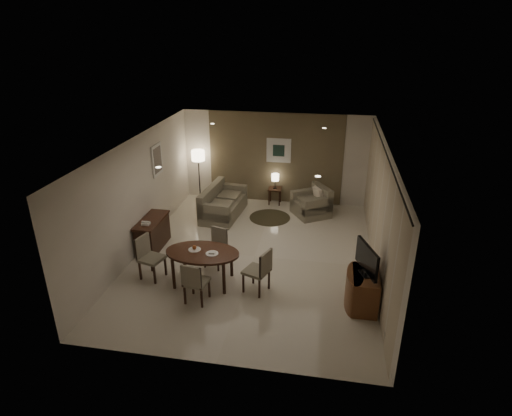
% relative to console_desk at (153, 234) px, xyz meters
% --- Properties ---
extents(room_shell, '(5.50, 7.00, 2.70)m').
position_rel_console_desk_xyz_m(room_shell, '(2.49, 0.40, 0.98)').
color(room_shell, beige).
rests_on(room_shell, ground).
extents(taupe_accent, '(3.96, 0.03, 2.70)m').
position_rel_console_desk_xyz_m(taupe_accent, '(2.49, 3.48, 0.98)').
color(taupe_accent, brown).
rests_on(taupe_accent, wall_back).
extents(curtain_wall, '(0.08, 6.70, 2.58)m').
position_rel_console_desk_xyz_m(curtain_wall, '(5.17, 0.00, 0.95)').
color(curtain_wall, beige).
rests_on(curtain_wall, wall_right).
extents(curtain_rod, '(0.03, 6.80, 0.03)m').
position_rel_console_desk_xyz_m(curtain_rod, '(5.17, 0.00, 2.27)').
color(curtain_rod, black).
rests_on(curtain_rod, wall_right).
extents(art_back_frame, '(0.72, 0.03, 0.72)m').
position_rel_console_desk_xyz_m(art_back_frame, '(2.59, 3.46, 1.23)').
color(art_back_frame, silver).
rests_on(art_back_frame, wall_back).
extents(art_back_canvas, '(0.34, 0.01, 0.34)m').
position_rel_console_desk_xyz_m(art_back_canvas, '(2.59, 3.44, 1.23)').
color(art_back_canvas, '#1B3127').
rests_on(art_back_canvas, wall_back).
extents(art_left_frame, '(0.03, 0.60, 0.80)m').
position_rel_console_desk_xyz_m(art_left_frame, '(-0.23, 1.20, 1.48)').
color(art_left_frame, silver).
rests_on(art_left_frame, wall_left).
extents(art_left_canvas, '(0.01, 0.46, 0.64)m').
position_rel_console_desk_xyz_m(art_left_canvas, '(-0.21, 1.20, 1.48)').
color(art_left_canvas, gray).
rests_on(art_left_canvas, wall_left).
extents(downlight_nl, '(0.10, 0.10, 0.01)m').
position_rel_console_desk_xyz_m(downlight_nl, '(1.09, -1.80, 2.31)').
color(downlight_nl, white).
rests_on(downlight_nl, ceiling).
extents(downlight_nr, '(0.10, 0.10, 0.01)m').
position_rel_console_desk_xyz_m(downlight_nr, '(3.89, -1.80, 2.31)').
color(downlight_nr, white).
rests_on(downlight_nr, ceiling).
extents(downlight_fl, '(0.10, 0.10, 0.01)m').
position_rel_console_desk_xyz_m(downlight_fl, '(1.09, 1.80, 2.31)').
color(downlight_fl, white).
rests_on(downlight_fl, ceiling).
extents(downlight_fr, '(0.10, 0.10, 0.01)m').
position_rel_console_desk_xyz_m(downlight_fr, '(3.89, 1.80, 2.31)').
color(downlight_fr, white).
rests_on(downlight_fr, ceiling).
extents(console_desk, '(0.48, 1.20, 0.75)m').
position_rel_console_desk_xyz_m(console_desk, '(0.00, 0.00, 0.00)').
color(console_desk, '#3F2414').
rests_on(console_desk, floor).
extents(telephone, '(0.20, 0.14, 0.09)m').
position_rel_console_desk_xyz_m(telephone, '(0.00, -0.30, 0.43)').
color(telephone, white).
rests_on(telephone, console_desk).
extents(tv_cabinet, '(0.48, 0.90, 0.70)m').
position_rel_console_desk_xyz_m(tv_cabinet, '(4.89, -1.50, -0.03)').
color(tv_cabinet, brown).
rests_on(tv_cabinet, floor).
extents(flat_tv, '(0.36, 0.85, 0.60)m').
position_rel_console_desk_xyz_m(flat_tv, '(4.87, -1.50, 0.65)').
color(flat_tv, black).
rests_on(flat_tv, tv_cabinet).
extents(dining_table, '(1.54, 0.96, 0.72)m').
position_rel_console_desk_xyz_m(dining_table, '(1.63, -1.24, -0.02)').
color(dining_table, '#3F2414').
rests_on(dining_table, floor).
extents(chair_near, '(0.48, 0.48, 0.89)m').
position_rel_console_desk_xyz_m(chair_near, '(1.69, -1.90, 0.07)').
color(chair_near, gray).
rests_on(chair_near, floor).
extents(chair_far, '(0.52, 0.52, 0.87)m').
position_rel_console_desk_xyz_m(chair_far, '(1.70, -0.56, 0.06)').
color(chair_far, gray).
rests_on(chair_far, floor).
extents(chair_left, '(0.56, 0.56, 0.94)m').
position_rel_console_desk_xyz_m(chair_left, '(0.51, -1.26, 0.10)').
color(chair_left, gray).
rests_on(chair_left, floor).
extents(chair_right, '(0.59, 0.59, 0.95)m').
position_rel_console_desk_xyz_m(chair_right, '(2.77, -1.36, 0.10)').
color(chair_right, gray).
rests_on(chair_right, floor).
extents(plate_a, '(0.26, 0.26, 0.02)m').
position_rel_console_desk_xyz_m(plate_a, '(1.45, -1.19, 0.35)').
color(plate_a, white).
rests_on(plate_a, dining_table).
extents(plate_b, '(0.26, 0.26, 0.02)m').
position_rel_console_desk_xyz_m(plate_b, '(1.85, -1.29, 0.35)').
color(plate_b, white).
rests_on(plate_b, dining_table).
extents(fruit_apple, '(0.09, 0.09, 0.09)m').
position_rel_console_desk_xyz_m(fruit_apple, '(1.45, -1.19, 0.41)').
color(fruit_apple, '#9C3F11').
rests_on(fruit_apple, plate_a).
extents(napkin, '(0.12, 0.08, 0.03)m').
position_rel_console_desk_xyz_m(napkin, '(1.85, -1.29, 0.38)').
color(napkin, white).
rests_on(napkin, plate_b).
extents(round_rug, '(1.14, 1.14, 0.01)m').
position_rel_console_desk_xyz_m(round_rug, '(2.53, 2.21, -0.37)').
color(round_rug, '#3F3723').
rests_on(round_rug, floor).
extents(sofa, '(1.85, 1.04, 0.83)m').
position_rel_console_desk_xyz_m(sofa, '(1.21, 2.15, 0.04)').
color(sofa, gray).
rests_on(sofa, floor).
extents(armchair, '(1.23, 1.24, 0.82)m').
position_rel_console_desk_xyz_m(armchair, '(3.64, 2.60, 0.04)').
color(armchair, gray).
rests_on(armchair, floor).
extents(side_table, '(0.39, 0.39, 0.49)m').
position_rel_console_desk_xyz_m(side_table, '(2.53, 3.25, -0.13)').
color(side_table, '#321B10').
rests_on(side_table, floor).
extents(table_lamp, '(0.22, 0.22, 0.50)m').
position_rel_console_desk_xyz_m(table_lamp, '(2.53, 3.25, 0.37)').
color(table_lamp, '#FFEAC1').
rests_on(table_lamp, side_table).
extents(floor_lamp, '(0.39, 0.39, 1.56)m').
position_rel_console_desk_xyz_m(floor_lamp, '(0.21, 3.18, 0.40)').
color(floor_lamp, '#FFE5B7').
rests_on(floor_lamp, floor).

